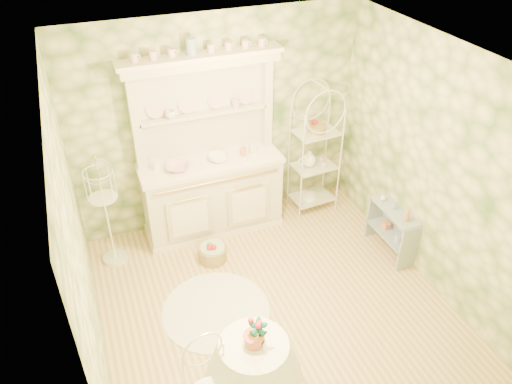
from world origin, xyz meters
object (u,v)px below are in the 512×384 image
object	(u,v)px
birdcage_stand	(107,215)
kitchen_dresser	(210,151)
floor_basket	(213,253)
bakers_rack	(315,153)
round_table	(254,368)
side_shelf	(391,232)

from	to	relation	value
birdcage_stand	kitchen_dresser	bearing A→B (deg)	7.71
floor_basket	bakers_rack	bearing A→B (deg)	19.77
kitchen_dresser	birdcage_stand	size ratio (longest dim) A/B	1.72
round_table	floor_basket	bearing A→B (deg)	84.13
bakers_rack	floor_basket	distance (m)	1.87
bakers_rack	birdcage_stand	distance (m)	2.73
birdcage_stand	floor_basket	xyz separation A→B (m)	(1.11, -0.44, -0.57)
bakers_rack	side_shelf	size ratio (longest dim) A/B	2.54
birdcage_stand	floor_basket	bearing A→B (deg)	-21.46
round_table	side_shelf	bearing A→B (deg)	29.40
kitchen_dresser	side_shelf	distance (m)	2.41
birdcage_stand	floor_basket	size ratio (longest dim) A/B	4.54
bakers_rack	round_table	size ratio (longest dim) A/B	2.14
side_shelf	birdcage_stand	size ratio (longest dim) A/B	0.50
bakers_rack	side_shelf	distance (m)	1.41
birdcage_stand	floor_basket	world-z (taller)	birdcage_stand
side_shelf	floor_basket	world-z (taller)	side_shelf
kitchen_dresser	birdcage_stand	world-z (taller)	kitchen_dresser
bakers_rack	floor_basket	size ratio (longest dim) A/B	5.74
side_shelf	birdcage_stand	bearing A→B (deg)	168.22
round_table	floor_basket	distance (m)	1.94
kitchen_dresser	floor_basket	distance (m)	1.23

